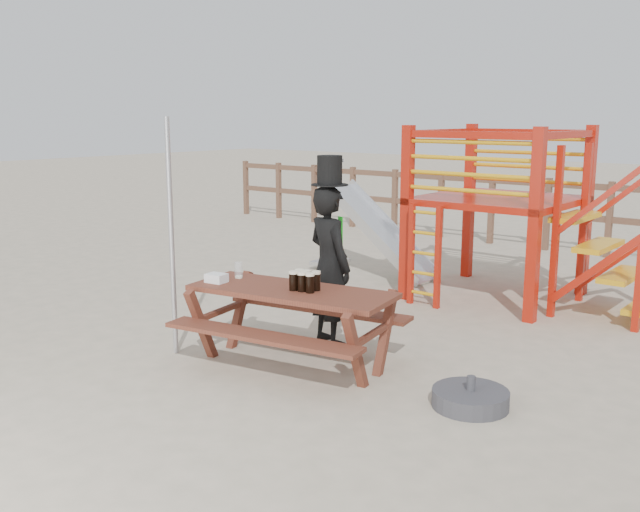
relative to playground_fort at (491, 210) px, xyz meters
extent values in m
plane|color=#BAA991|center=(-0.12, -3.58, -1.07)|extent=(60.00, 60.00, 0.00)
cube|color=brown|center=(-0.12, 3.42, 0.03)|extent=(15.00, 0.06, 0.10)
cube|color=brown|center=(-0.12, 3.42, -0.47)|extent=(15.00, 0.06, 0.10)
cube|color=brown|center=(-7.62, 3.42, -0.47)|extent=(0.09, 0.09, 1.20)
cube|color=brown|center=(-6.62, 3.42, -0.47)|extent=(0.09, 0.09, 1.20)
cube|color=brown|center=(-5.62, 3.42, -0.47)|extent=(0.09, 0.09, 1.20)
cube|color=brown|center=(-4.62, 3.42, -0.47)|extent=(0.09, 0.09, 1.20)
cube|color=brown|center=(-3.62, 3.42, -0.47)|extent=(0.09, 0.09, 1.20)
cube|color=brown|center=(-2.62, 3.42, -0.47)|extent=(0.09, 0.09, 1.20)
cube|color=brown|center=(-1.62, 3.42, -0.47)|extent=(0.09, 0.09, 1.20)
cube|color=brown|center=(-0.62, 3.42, -0.47)|extent=(0.09, 0.09, 1.20)
cube|color=brown|center=(0.38, 3.42, -0.47)|extent=(0.09, 0.09, 1.20)
cube|color=#AE1A0B|center=(-0.72, -0.78, -0.02)|extent=(0.12, 0.12, 2.10)
cube|color=#AE1A0B|center=(0.88, -0.78, -0.02)|extent=(0.12, 0.12, 2.10)
cube|color=#AE1A0B|center=(-0.72, 0.82, -0.02)|extent=(0.12, 0.12, 2.10)
cube|color=#AE1A0B|center=(0.88, 0.82, -0.02)|extent=(0.12, 0.12, 2.10)
cube|color=#AE1A0B|center=(0.08, 0.02, 0.13)|extent=(1.72, 1.72, 0.08)
cube|color=#AE1A0B|center=(0.08, -0.78, 0.93)|extent=(1.60, 0.08, 0.08)
cube|color=#AE1A0B|center=(0.08, 0.82, 0.93)|extent=(1.60, 0.08, 0.08)
cube|color=#AE1A0B|center=(-0.72, 0.02, 0.93)|extent=(0.08, 1.60, 0.08)
cube|color=#AE1A0B|center=(0.88, 0.02, 0.93)|extent=(0.08, 1.60, 0.08)
cylinder|color=gold|center=(0.08, -0.78, 0.31)|extent=(1.50, 0.05, 0.05)
cylinder|color=gold|center=(0.08, 0.82, 0.31)|extent=(1.50, 0.05, 0.05)
cylinder|color=gold|center=(0.08, -0.78, 0.49)|extent=(1.50, 0.05, 0.05)
cylinder|color=gold|center=(0.08, 0.82, 0.49)|extent=(1.50, 0.05, 0.05)
cylinder|color=gold|center=(0.08, -0.78, 0.67)|extent=(1.50, 0.05, 0.05)
cylinder|color=gold|center=(0.08, 0.82, 0.67)|extent=(1.50, 0.05, 0.05)
cylinder|color=gold|center=(0.08, -0.78, 0.85)|extent=(1.50, 0.05, 0.05)
cylinder|color=gold|center=(0.08, 0.82, 0.85)|extent=(1.50, 0.05, 0.05)
cube|color=#AE1A0B|center=(-0.55, -0.93, -0.47)|extent=(0.06, 0.06, 1.20)
cube|color=#AE1A0B|center=(-0.19, -0.93, -0.47)|extent=(0.06, 0.06, 1.20)
cylinder|color=gold|center=(-0.37, -0.93, -0.92)|extent=(0.36, 0.04, 0.04)
cylinder|color=gold|center=(-0.37, -0.93, -0.68)|extent=(0.36, 0.04, 0.04)
cylinder|color=gold|center=(-0.37, -0.93, -0.44)|extent=(0.36, 0.04, 0.04)
cylinder|color=gold|center=(-0.37, -0.93, -0.20)|extent=(0.36, 0.04, 0.04)
cylinder|color=gold|center=(-0.37, -0.93, 0.04)|extent=(0.36, 0.04, 0.04)
cube|color=gold|center=(1.03, 0.02, 0.01)|extent=(0.30, 0.90, 0.06)
cube|color=gold|center=(1.31, 0.02, -0.29)|extent=(0.30, 0.90, 0.06)
cube|color=gold|center=(1.59, 0.02, -0.59)|extent=(0.30, 0.90, 0.06)
cube|color=#AE1A0B|center=(1.43, -0.43, -0.47)|extent=(0.95, 0.08, 0.86)
cube|color=#AE1A0B|center=(1.43, 0.47, -0.47)|extent=(0.95, 0.08, 0.86)
cube|color=silver|center=(-1.62, 0.02, -0.45)|extent=(1.53, 0.55, 1.21)
cube|color=silver|center=(-1.62, -0.25, -0.41)|extent=(1.58, 0.04, 1.28)
cube|color=silver|center=(-1.62, 0.29, -0.41)|extent=(1.58, 0.04, 1.28)
cube|color=silver|center=(-2.52, 0.02, -0.97)|extent=(0.35, 0.55, 0.05)
cube|color=brown|center=(-0.23, -3.45, -0.39)|extent=(1.92, 1.00, 0.05)
cube|color=brown|center=(-0.14, -3.94, -0.66)|extent=(1.85, 0.58, 0.04)
cube|color=brown|center=(-0.32, -2.95, -0.66)|extent=(1.85, 0.58, 0.04)
cube|color=brown|center=(-1.00, -3.58, -0.74)|extent=(0.27, 1.09, 0.66)
cube|color=brown|center=(0.53, -3.31, -0.74)|extent=(0.27, 1.09, 0.66)
imported|color=black|center=(-0.36, -2.74, -0.29)|extent=(0.66, 0.54, 1.56)
cube|color=#0D9814|center=(-0.32, -2.63, -0.10)|extent=(0.06, 0.04, 0.36)
cylinder|color=black|center=(-0.36, -2.74, 0.50)|extent=(0.35, 0.35, 0.01)
cylinder|color=black|center=(-0.36, -2.74, 0.64)|extent=(0.24, 0.24, 0.27)
cube|color=white|center=(-0.32, -2.63, 0.73)|extent=(0.12, 0.04, 0.03)
cylinder|color=#B2B2B7|center=(-1.32, -3.87, 0.03)|extent=(0.05, 0.05, 2.21)
cylinder|color=#38383D|center=(1.46, -3.28, -1.00)|extent=(0.59, 0.59, 0.14)
cylinder|color=#38383D|center=(1.46, -3.28, -0.88)|extent=(0.07, 0.07, 0.11)
cube|color=white|center=(-0.93, -3.69, -0.32)|extent=(0.20, 0.16, 0.08)
cylinder|color=black|center=(-0.18, -3.47, -0.29)|extent=(0.08, 0.08, 0.15)
cylinder|color=#F6EBC9|center=(-0.18, -3.47, -0.20)|extent=(0.08, 0.08, 0.02)
cylinder|color=black|center=(-0.10, -3.46, -0.29)|extent=(0.08, 0.08, 0.15)
cylinder|color=#F6EBC9|center=(-0.10, -3.46, -0.20)|extent=(0.08, 0.08, 0.02)
cylinder|color=black|center=(-0.02, -3.45, -0.29)|extent=(0.08, 0.08, 0.15)
cylinder|color=#F6EBC9|center=(-0.02, -3.45, -0.20)|extent=(0.08, 0.08, 0.02)
cylinder|color=black|center=(-0.19, -3.39, -0.29)|extent=(0.08, 0.08, 0.15)
cylinder|color=#F6EBC9|center=(-0.19, -3.39, -0.20)|extent=(0.08, 0.08, 0.02)
cylinder|color=black|center=(-0.12, -3.38, -0.29)|extent=(0.08, 0.08, 0.15)
cylinder|color=#F6EBC9|center=(-0.12, -3.38, -0.20)|extent=(0.08, 0.08, 0.02)
cylinder|color=black|center=(-0.03, -3.35, -0.29)|extent=(0.08, 0.08, 0.15)
cylinder|color=#F6EBC9|center=(-0.03, -3.35, -0.20)|extent=(0.08, 0.08, 0.02)
cylinder|color=silver|center=(-0.90, -3.43, -0.29)|extent=(0.08, 0.08, 0.15)
cylinder|color=#F6EBC9|center=(-0.90, -3.43, -0.35)|extent=(0.07, 0.07, 0.02)
camera|label=1|loc=(3.81, -8.03, 1.15)|focal=40.00mm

